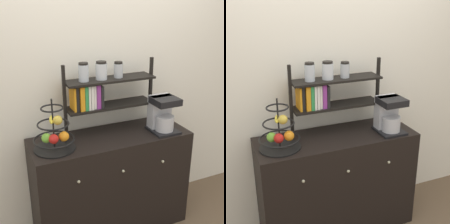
% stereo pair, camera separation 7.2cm
% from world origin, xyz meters
% --- Properties ---
extents(wall_back, '(7.00, 0.05, 2.60)m').
position_xyz_m(wall_back, '(0.00, 0.52, 1.30)').
color(wall_back, silver).
rests_on(wall_back, ground_plane).
extents(sideboard, '(1.32, 0.49, 0.89)m').
position_xyz_m(sideboard, '(0.00, 0.24, 0.45)').
color(sideboard, black).
rests_on(sideboard, ground_plane).
extents(coffee_maker, '(0.22, 0.24, 0.30)m').
position_xyz_m(coffee_maker, '(0.45, 0.17, 1.04)').
color(coffee_maker, black).
rests_on(coffee_maker, sideboard).
extents(fruit_stand, '(0.31, 0.31, 0.40)m').
position_xyz_m(fruit_stand, '(-0.47, 0.19, 1.02)').
color(fruit_stand, black).
rests_on(fruit_stand, sideboard).
extents(shelf_hutch, '(0.79, 0.20, 0.60)m').
position_xyz_m(shelf_hutch, '(-0.06, 0.35, 1.26)').
color(shelf_hutch, black).
rests_on(shelf_hutch, sideboard).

